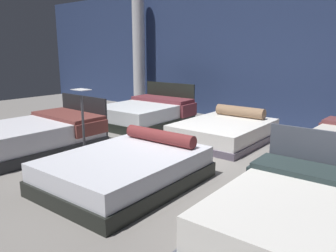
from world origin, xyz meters
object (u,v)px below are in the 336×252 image
bed_0 (39,135)px  bed_2 (302,218)px  support_pillar (139,51)px  bed_3 (146,113)px  bed_4 (224,131)px  price_sign (84,134)px  bed_1 (127,169)px

bed_0 → bed_2: size_ratio=1.06×
support_pillar → bed_2: bearing=-34.8°
bed_2 → bed_3: (-4.64, 2.84, 0.02)m
bed_4 → support_pillar: size_ratio=0.59×
bed_4 → price_sign: size_ratio=1.74×
bed_0 → bed_3: bed_3 is taller
bed_0 → support_pillar: size_ratio=0.62×
bed_2 → bed_0: bearing=178.0°
bed_3 → price_sign: size_ratio=1.84×
bed_1 → bed_2: bed_2 is taller
bed_0 → bed_4: size_ratio=1.05×
bed_0 → bed_2: bed_2 is taller
bed_2 → support_pillar: (-6.43, 4.48, 1.50)m
bed_3 → bed_4: 2.26m
bed_2 → support_pillar: 7.98m
price_sign → bed_2: bearing=-2.6°
bed_1 → bed_3: 3.75m
bed_0 → price_sign: bearing=6.8°
support_pillar → bed_4: bearing=-23.5°
bed_3 → support_pillar: support_pillar is taller
bed_3 → price_sign: bearing=-68.8°
bed_2 → bed_3: bearing=147.0°
bed_2 → price_sign: price_sign is taller
bed_2 → bed_4: bed_2 is taller
bed_0 → support_pillar: (-1.75, 4.44, 1.48)m
support_pillar → bed_0: bearing=-68.5°
bed_2 → bed_1: bearing=-179.6°
bed_1 → bed_4: bearing=90.5°
bed_0 → bed_3: (0.03, 2.80, -0.01)m
bed_4 → bed_3: bearing=176.3°
bed_1 → support_pillar: 6.34m
bed_3 → bed_0: bearing=-92.6°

